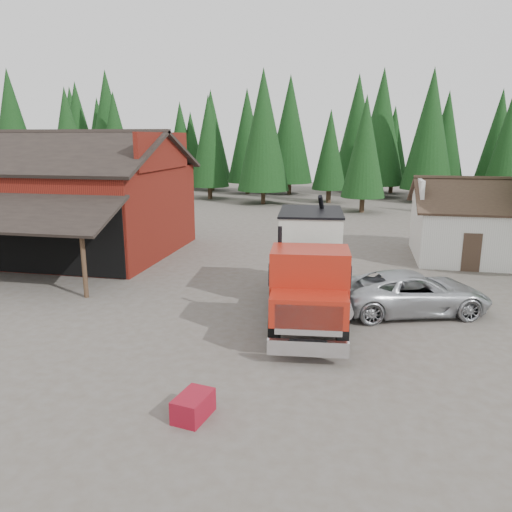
# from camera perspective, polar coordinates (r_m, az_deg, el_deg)

# --- Properties ---
(ground) EXTENTS (120.00, 120.00, 0.00)m
(ground) POSITION_cam_1_polar(r_m,az_deg,el_deg) (18.77, -7.04, -7.75)
(ground) COLOR #4D473D
(ground) RESTS_ON ground
(red_barn) EXTENTS (12.80, 13.63, 7.18)m
(red_barn) POSITION_cam_1_polar(r_m,az_deg,el_deg) (31.56, -20.54, 5.22)
(red_barn) COLOR maroon
(red_barn) RESTS_ON ground
(farmhouse) EXTENTS (8.60, 6.42, 4.65)m
(farmhouse) POSITION_cam_1_polar(r_m,az_deg,el_deg) (30.82, 25.18, 2.67)
(farmhouse) COLOR silver
(farmhouse) RESTS_ON ground
(conifer_backdrop) EXTENTS (76.00, 16.00, 16.00)m
(conifer_backdrop) POSITION_cam_1_polar(r_m,az_deg,el_deg) (59.20, 6.15, 6.84)
(conifer_backdrop) COLOR black
(conifer_backdrop) RESTS_ON ground
(near_pine_a) EXTENTS (4.40, 4.40, 11.40)m
(near_pine_a) POSITION_cam_1_polar(r_m,az_deg,el_deg) (52.48, -20.67, 12.23)
(near_pine_a) COLOR #382619
(near_pine_a) RESTS_ON ground
(near_pine_b) EXTENTS (3.96, 3.96, 10.40)m
(near_pine_b) POSITION_cam_1_polar(r_m,az_deg,el_deg) (46.53, 12.33, 12.10)
(near_pine_b) COLOR #382619
(near_pine_b) RESTS_ON ground
(near_pine_d) EXTENTS (5.28, 5.28, 13.40)m
(near_pine_d) POSITION_cam_1_polar(r_m,az_deg,el_deg) (51.47, 0.85, 14.18)
(near_pine_d) COLOR #382619
(near_pine_d) RESTS_ON ground
(feed_truck) EXTENTS (3.57, 9.94, 4.40)m
(feed_truck) POSITION_cam_1_polar(r_m,az_deg,el_deg) (19.44, 6.20, -0.62)
(feed_truck) COLOR black
(feed_truck) RESTS_ON ground
(silver_car) EXTENTS (6.43, 4.35, 1.64)m
(silver_car) POSITION_cam_1_polar(r_m,az_deg,el_deg) (20.53, 17.52, -4.00)
(silver_car) COLOR #B6B9BE
(silver_car) RESTS_ON ground
(equip_box) EXTENTS (0.89, 1.21, 0.60)m
(equip_box) POSITION_cam_1_polar(r_m,az_deg,el_deg) (12.91, -7.18, -16.66)
(equip_box) COLOR maroon
(equip_box) RESTS_ON ground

